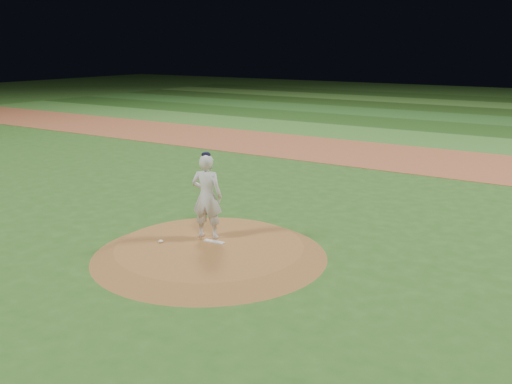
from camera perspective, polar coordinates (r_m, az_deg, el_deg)
ground at (r=13.53m, az=-4.62°, el=-6.32°), size 120.00×120.00×0.00m
infield_dirt_band at (r=25.67m, az=14.70°, el=3.33°), size 70.00×6.00×0.02m
outfield_stripe_0 at (r=30.87m, az=17.95°, el=4.93°), size 70.00×5.00×0.02m
outfield_stripe_1 at (r=35.68m, az=20.09°, el=5.97°), size 70.00×5.00×0.02m
outfield_stripe_2 at (r=40.54m, az=21.72°, el=6.76°), size 70.00×5.00×0.02m
outfield_stripe_3 at (r=45.42m, az=23.01°, el=7.38°), size 70.00×5.00×0.02m
outfield_stripe_4 at (r=50.33m, az=24.05°, el=7.87°), size 70.00×5.00×0.02m
pitchers_mound at (r=13.49m, az=-4.63°, el=-5.82°), size 5.50×5.50×0.25m
pitching_rubber at (r=13.63m, az=-4.21°, el=-4.97°), size 0.53×0.17×0.03m
rosin_bag at (r=13.75m, az=-9.51°, el=-4.88°), size 0.12×0.12×0.06m
pitcher_on_mound at (r=13.68m, az=-4.93°, el=-0.41°), size 0.86×0.70×2.12m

